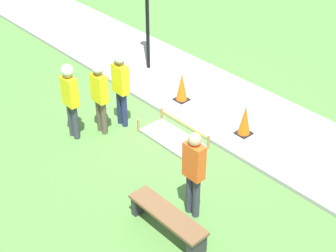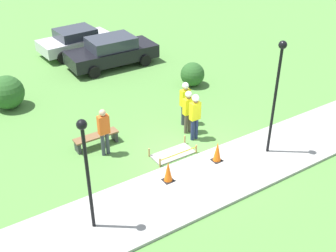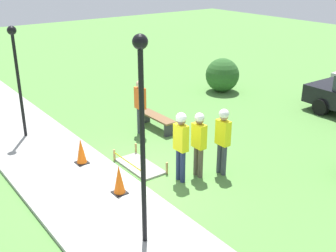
{
  "view_description": "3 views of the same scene",
  "coord_description": "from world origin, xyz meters",
  "px_view_note": "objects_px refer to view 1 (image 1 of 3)",
  "views": [
    {
      "loc": [
        -7.73,
        7.18,
        6.95
      ],
      "look_at": [
        -1.02,
        1.08,
        0.83
      ],
      "focal_mm": 55.0,
      "sensor_mm": 36.0,
      "label": 1
    },
    {
      "loc": [
        -7.68,
        -10.05,
        8.87
      ],
      "look_at": [
        -0.54,
        0.99,
        0.99
      ],
      "focal_mm": 45.0,
      "sensor_mm": 36.0,
      "label": 2
    },
    {
      "loc": [
        8.46,
        -5.18,
        5.52
      ],
      "look_at": [
        -0.57,
        1.53,
        1.04
      ],
      "focal_mm": 45.0,
      "sensor_mm": 36.0,
      "label": 3
    }
  ],
  "objects_px": {
    "worker_supervisor": "(120,82)",
    "worker_assistant": "(70,94)",
    "park_bench": "(167,219)",
    "worker_trainee": "(99,91)",
    "traffic_cone_near_patch": "(245,120)",
    "bystander_in_orange_shirt": "(194,169)",
    "traffic_cone_far_patch": "(182,87)"
  },
  "relations": [
    {
      "from": "worker_supervisor",
      "to": "worker_assistant",
      "type": "relative_size",
      "value": 1.02
    },
    {
      "from": "worker_supervisor",
      "to": "worker_assistant",
      "type": "height_order",
      "value": "worker_supervisor"
    },
    {
      "from": "park_bench",
      "to": "worker_trainee",
      "type": "bearing_deg",
      "value": -17.12
    },
    {
      "from": "traffic_cone_near_patch",
      "to": "worker_assistant",
      "type": "bearing_deg",
      "value": 47.17
    },
    {
      "from": "worker_trainee",
      "to": "bystander_in_orange_shirt",
      "type": "distance_m",
      "value": 3.43
    },
    {
      "from": "traffic_cone_far_patch",
      "to": "park_bench",
      "type": "distance_m",
      "value": 4.58
    },
    {
      "from": "traffic_cone_far_patch",
      "to": "worker_trainee",
      "type": "distance_m",
      "value": 2.38
    },
    {
      "from": "worker_assistant",
      "to": "worker_trainee",
      "type": "bearing_deg",
      "value": -114.53
    },
    {
      "from": "traffic_cone_near_patch",
      "to": "worker_assistant",
      "type": "distance_m",
      "value": 4.0
    },
    {
      "from": "park_bench",
      "to": "worker_assistant",
      "type": "height_order",
      "value": "worker_assistant"
    },
    {
      "from": "worker_trainee",
      "to": "traffic_cone_near_patch",
      "type": "bearing_deg",
      "value": -136.43
    },
    {
      "from": "worker_supervisor",
      "to": "traffic_cone_near_patch",
      "type": "bearing_deg",
      "value": -143.25
    },
    {
      "from": "worker_supervisor",
      "to": "bystander_in_orange_shirt",
      "type": "xyz_separation_m",
      "value": [
        -3.34,
        0.92,
        -0.1
      ]
    },
    {
      "from": "worker_supervisor",
      "to": "worker_assistant",
      "type": "distance_m",
      "value": 1.2
    },
    {
      "from": "worker_trainee",
      "to": "bystander_in_orange_shirt",
      "type": "xyz_separation_m",
      "value": [
        -3.41,
        0.37,
        -0.02
      ]
    },
    {
      "from": "traffic_cone_near_patch",
      "to": "worker_supervisor",
      "type": "distance_m",
      "value": 2.99
    },
    {
      "from": "worker_assistant",
      "to": "bystander_in_orange_shirt",
      "type": "relative_size",
      "value": 1.01
    },
    {
      "from": "worker_supervisor",
      "to": "worker_assistant",
      "type": "bearing_deg",
      "value": 73.09
    },
    {
      "from": "traffic_cone_far_patch",
      "to": "bystander_in_orange_shirt",
      "type": "distance_m",
      "value": 4.11
    },
    {
      "from": "worker_supervisor",
      "to": "worker_trainee",
      "type": "distance_m",
      "value": 0.56
    },
    {
      "from": "traffic_cone_near_patch",
      "to": "worker_trainee",
      "type": "bearing_deg",
      "value": 43.57
    },
    {
      "from": "park_bench",
      "to": "worker_supervisor",
      "type": "height_order",
      "value": "worker_supervisor"
    },
    {
      "from": "traffic_cone_near_patch",
      "to": "traffic_cone_far_patch",
      "type": "bearing_deg",
      "value": 0.5
    },
    {
      "from": "traffic_cone_far_patch",
      "to": "worker_supervisor",
      "type": "bearing_deg",
      "value": 81.6
    },
    {
      "from": "traffic_cone_near_patch",
      "to": "bystander_in_orange_shirt",
      "type": "relative_size",
      "value": 0.4
    },
    {
      "from": "worker_supervisor",
      "to": "worker_trainee",
      "type": "xyz_separation_m",
      "value": [
        0.07,
        0.55,
        -0.08
      ]
    },
    {
      "from": "worker_supervisor",
      "to": "worker_assistant",
      "type": "xyz_separation_m",
      "value": [
        0.35,
        1.15,
        -0.04
      ]
    },
    {
      "from": "worker_assistant",
      "to": "worker_trainee",
      "type": "relative_size",
      "value": 1.03
    },
    {
      "from": "worker_assistant",
      "to": "bystander_in_orange_shirt",
      "type": "height_order",
      "value": "worker_assistant"
    },
    {
      "from": "traffic_cone_far_patch",
      "to": "park_bench",
      "type": "height_order",
      "value": "traffic_cone_far_patch"
    },
    {
      "from": "park_bench",
      "to": "traffic_cone_near_patch",
      "type": "bearing_deg",
      "value": -72.52
    },
    {
      "from": "worker_assistant",
      "to": "traffic_cone_near_patch",
      "type": "bearing_deg",
      "value": -132.83
    }
  ]
}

